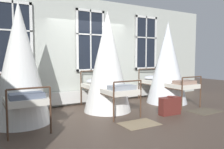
% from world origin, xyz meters
% --- Properties ---
extents(ground, '(19.56, 19.56, 0.00)m').
position_xyz_m(ground, '(0.00, 0.00, 0.00)').
color(ground, '#4C3D33').
extents(back_wall_with_windows, '(9.62, 0.10, 3.18)m').
position_xyz_m(back_wall_with_windows, '(0.00, 1.22, 1.59)').
color(back_wall_with_windows, '#B2B7AD').
rests_on(back_wall_with_windows, ground).
extents(window_bank, '(5.20, 0.10, 2.77)m').
position_xyz_m(window_bank, '(0.00, 1.10, 1.07)').
color(window_bank, black).
rests_on(window_bank, ground).
extents(cot_first, '(1.26, 1.97, 2.60)m').
position_xyz_m(cot_first, '(-2.15, 0.01, 1.26)').
color(cot_first, '#4C3323').
rests_on(cot_first, ground).
extents(cot_second, '(1.26, 1.97, 2.62)m').
position_xyz_m(cot_second, '(-0.01, 0.05, 1.27)').
color(cot_second, '#4C3323').
rests_on(cot_second, ground).
extents(cot_third, '(1.26, 1.97, 2.50)m').
position_xyz_m(cot_third, '(2.11, 0.02, 1.22)').
color(cot_third, '#4C3323').
rests_on(cot_third, ground).
extents(rug_second, '(0.81, 0.57, 0.01)m').
position_xyz_m(rug_second, '(0.00, -1.33, 0.01)').
color(rug_second, '#8E7A5B').
rests_on(rug_second, ground).
extents(rug_third, '(0.80, 0.57, 0.01)m').
position_xyz_m(rug_third, '(2.14, -1.33, 0.01)').
color(rug_third, brown).
rests_on(rug_third, ground).
extents(suitcase_dark, '(0.57, 0.24, 0.47)m').
position_xyz_m(suitcase_dark, '(1.12, -1.10, 0.22)').
color(suitcase_dark, '#5B231E').
rests_on(suitcase_dark, ground).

